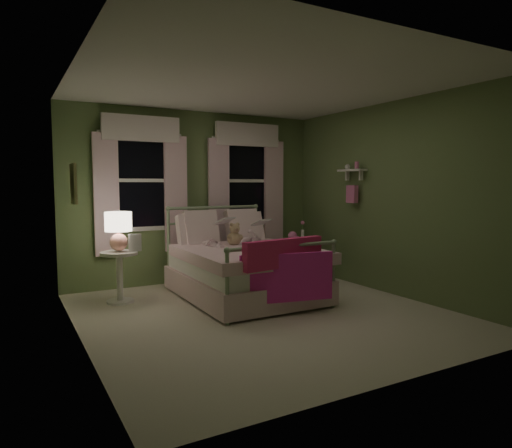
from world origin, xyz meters
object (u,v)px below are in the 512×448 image
bed (243,268)px  teddy_bear (234,236)px  child_right (247,223)px  nightstand_right (298,246)px  child_left (211,223)px  nightstand_left (119,270)px  table_lamp (118,228)px

bed → teddy_bear: size_ratio=6.38×
child_right → teddy_bear: (-0.28, -0.16, -0.15)m
child_right → nightstand_right: 0.99m
child_left → nightstand_left: 1.34m
teddy_bear → bed: bearing=-90.0°
teddy_bear → child_left: bearing=150.5°
child_left → nightstand_left: (-1.22, 0.07, -0.54)m
nightstand_left → table_lamp: bearing=0.0°
bed → child_left: 0.77m
bed → nightstand_right: bed is taller
child_right → teddy_bear: child_right is taller
bed → nightstand_left: size_ratio=3.13×
nightstand_left → nightstand_right: bearing=-0.6°
child_left → nightstand_right: (1.47, 0.05, -0.41)m
child_left → nightstand_right: size_ratio=1.23×
bed → table_lamp: bearing=161.8°
child_left → nightstand_right: 1.53m
nightstand_left → table_lamp: (0.00, 0.00, 0.54)m
table_lamp → nightstand_right: 2.72m
child_left → child_right: (0.56, 0.00, -0.02)m
teddy_bear → child_right: bearing=29.5°
bed → child_left: size_ratio=2.58×
teddy_bear → nightstand_left: (-1.50, 0.23, -0.37)m
teddy_bear → nightstand_left: size_ratio=0.49×
teddy_bear → table_lamp: table_lamp is taller
child_left → table_lamp: 1.23m
bed → table_lamp: (-1.50, 0.49, 0.57)m
nightstand_left → nightstand_right: size_ratio=1.02×
child_left → teddy_bear: 0.36m
bed → teddy_bear: bed is taller
child_right → nightstand_left: bearing=7.0°
table_lamp → child_right: bearing=-2.3°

